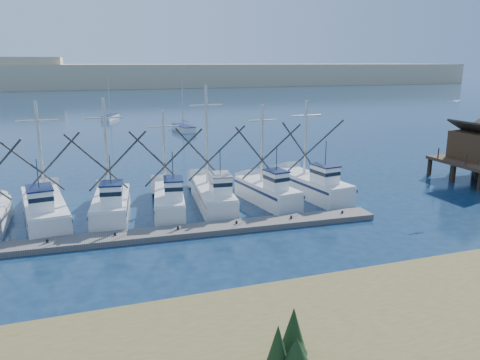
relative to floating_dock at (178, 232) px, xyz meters
name	(u,v)px	position (x,y,z in m)	size (l,w,h in m)	color
ground	(347,254)	(8.81, -6.44, -0.19)	(500.00, 500.00, 0.00)	#0C2138
floating_dock	(178,232)	(0.00, 0.00, 0.00)	(28.06, 1.87, 0.37)	#5E5954
dune_ridge	(109,75)	(8.81, 203.56, 4.81)	(360.00, 60.00, 10.00)	tan
trawler_fleet	(168,200)	(0.26, 4.99, 0.79)	(27.55, 9.34, 9.32)	silver
sailboat_near	(184,128)	(10.47, 46.67, 0.30)	(2.80, 6.38, 8.10)	silver
sailboat_far	(110,117)	(0.16, 66.95, 0.31)	(3.88, 6.29, 8.10)	silver
flying_gull	(454,101)	(23.38, 1.97, 7.74)	(1.17, 0.21, 0.21)	white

